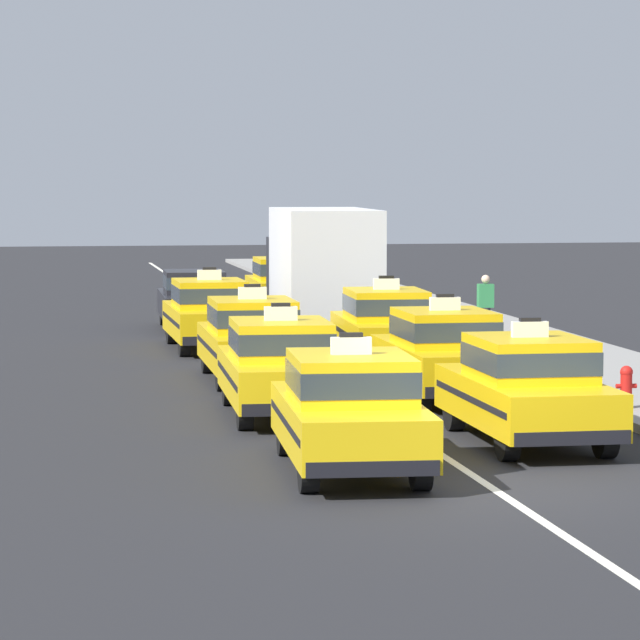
% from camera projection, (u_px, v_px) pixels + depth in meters
% --- Properties ---
extents(ground_plane, '(160.00, 160.00, 0.00)m').
position_uv_depth(ground_plane, '(489.00, 486.00, 23.07)').
color(ground_plane, '#232326').
extents(lane_stripe_left_right, '(0.14, 80.00, 0.01)m').
position_uv_depth(lane_stripe_left_right, '(272.00, 343.00, 42.70)').
color(lane_stripe_left_right, silver).
rests_on(lane_stripe_left_right, ground).
extents(sidewalk_curb, '(4.00, 90.00, 0.15)m').
position_uv_depth(sidewalk_curb, '(552.00, 357.00, 38.74)').
color(sidewalk_curb, gray).
rests_on(sidewalk_curb, ground).
extents(taxi_left_nearest, '(2.06, 4.65, 1.96)m').
position_uv_depth(taxi_left_nearest, '(350.00, 410.00, 24.05)').
color(taxi_left_nearest, black).
rests_on(taxi_left_nearest, ground).
extents(taxi_left_second, '(1.98, 4.62, 1.96)m').
position_uv_depth(taxi_left_second, '(280.00, 366.00, 29.62)').
color(taxi_left_second, black).
rests_on(taxi_left_second, ground).
extents(taxi_left_third, '(1.88, 4.59, 1.96)m').
position_uv_depth(taxi_left_third, '(252.00, 338.00, 34.72)').
color(taxi_left_third, black).
rests_on(taxi_left_third, ground).
extents(taxi_left_fourth, '(1.85, 4.57, 1.96)m').
position_uv_depth(taxi_left_fourth, '(209.00, 313.00, 41.06)').
color(taxi_left_fourth, black).
rests_on(taxi_left_fourth, ground).
extents(sedan_left_fifth, '(1.90, 4.35, 1.58)m').
position_uv_depth(sedan_left_fifth, '(194.00, 298.00, 46.46)').
color(sedan_left_fifth, black).
rests_on(sedan_left_fifth, ground).
extents(taxi_right_nearest, '(1.83, 4.57, 1.96)m').
position_uv_depth(taxi_right_nearest, '(527.00, 387.00, 26.59)').
color(taxi_right_nearest, black).
rests_on(taxi_right_nearest, ground).
extents(taxi_right_second, '(1.84, 4.57, 1.96)m').
position_uv_depth(taxi_right_second, '(443.00, 352.00, 31.85)').
color(taxi_right_second, black).
rests_on(taxi_right_second, ground).
extents(taxi_right_third, '(2.01, 4.64, 1.96)m').
position_uv_depth(taxi_right_third, '(385.00, 325.00, 37.60)').
color(taxi_right_third, black).
rests_on(taxi_right_third, ground).
extents(box_truck_right_fourth, '(2.51, 7.04, 3.27)m').
position_uv_depth(box_truck_right_fourth, '(321.00, 266.00, 44.78)').
color(box_truck_right_fourth, black).
rests_on(box_truck_right_fourth, ground).
extents(taxi_right_fifth, '(1.92, 4.60, 1.96)m').
position_uv_depth(taxi_right_fifth, '(283.00, 284.00, 52.04)').
color(taxi_right_fifth, black).
rests_on(taxi_right_fifth, ground).
extents(pedestrian_by_storefront, '(0.47, 0.24, 1.65)m').
position_uv_depth(pedestrian_by_storefront, '(485.00, 310.00, 40.49)').
color(pedestrian_by_storefront, '#23232D').
rests_on(pedestrian_by_storefront, sidewalk_curb).
extents(fire_hydrant, '(0.36, 0.22, 0.73)m').
position_uv_depth(fire_hydrant, '(626.00, 385.00, 29.64)').
color(fire_hydrant, red).
rests_on(fire_hydrant, sidewalk_curb).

